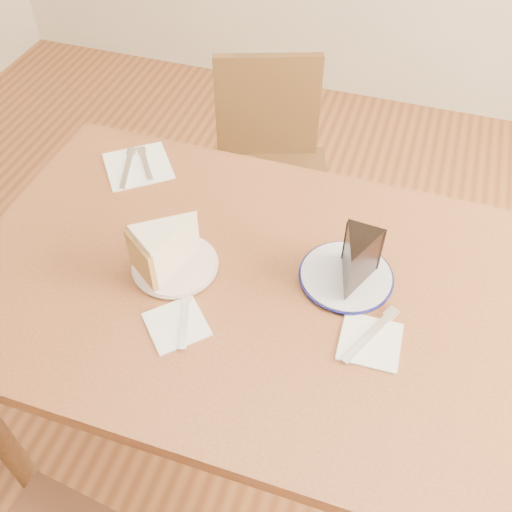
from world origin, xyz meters
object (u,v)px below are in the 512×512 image
object	(u,v)px
plate_navy	(346,276)
carrot_cake	(172,245)
plate_cream	(175,265)
table	(240,305)
chair_far	(268,174)
chocolate_cake	(355,265)

from	to	relation	value
plate_navy	carrot_cake	xyz separation A→B (m)	(-0.36, -0.08, 0.05)
plate_cream	carrot_cake	bearing A→B (deg)	129.09
table	carrot_cake	world-z (taller)	carrot_cake
plate_cream	table	bearing A→B (deg)	6.49
table	chair_far	xyz separation A→B (m)	(-0.15, 0.69, -0.20)
plate_cream	carrot_cake	world-z (taller)	carrot_cake
carrot_cake	plate_navy	bearing A→B (deg)	47.05
table	chair_far	world-z (taller)	chair_far
plate_navy	carrot_cake	size ratio (longest dim) A/B	1.42
plate_cream	plate_navy	size ratio (longest dim) A/B	0.93
carrot_cake	table	bearing A→B (deg)	38.81
chocolate_cake	chair_far	bearing A→B (deg)	-54.57
table	plate_navy	bearing A→B (deg)	17.30
table	chocolate_cake	world-z (taller)	chocolate_cake
table	chocolate_cake	distance (m)	0.29
table	chocolate_cake	size ratio (longest dim) A/B	10.80
table	chair_far	size ratio (longest dim) A/B	1.47
chair_far	plate_cream	bearing A→B (deg)	70.83
plate_navy	chocolate_cake	size ratio (longest dim) A/B	1.74
plate_cream	carrot_cake	size ratio (longest dim) A/B	1.31
plate_navy	chocolate_cake	world-z (taller)	chocolate_cake
chocolate_cake	carrot_cake	bearing A→B (deg)	14.06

